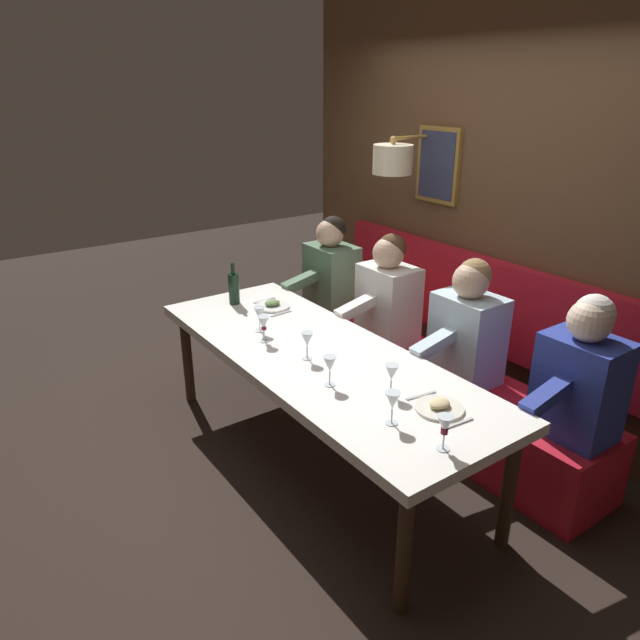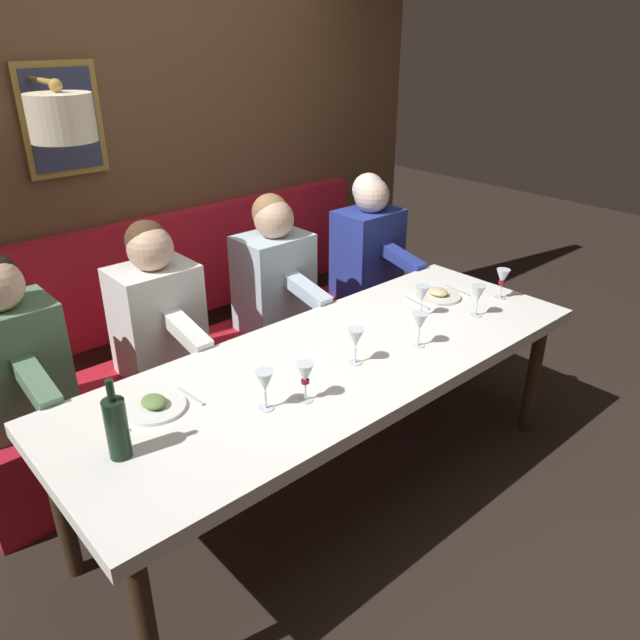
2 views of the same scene
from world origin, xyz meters
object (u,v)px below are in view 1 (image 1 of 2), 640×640
at_px(wine_glass_6, 392,373).
at_px(wine_bottle, 234,288).
at_px(wine_glass_5, 264,324).
at_px(wine_glass_0, 259,314).
at_px(wine_glass_3, 307,340).
at_px(diner_far, 331,269).
at_px(diner_nearest, 581,373).
at_px(wine_glass_1, 330,365).
at_px(wine_glass_4, 445,426).
at_px(dining_table, 318,362).
at_px(diner_near, 467,326).
at_px(wine_glass_2, 393,401).
at_px(diner_middle, 388,293).

xyz_separation_m(wine_glass_6, wine_bottle, (-0.04, 1.62, -0.00)).
bearing_deg(wine_bottle, wine_glass_5, -102.91).
xyz_separation_m(wine_glass_0, wine_bottle, (0.10, 0.54, -0.00)).
relative_size(wine_glass_3, wine_glass_6, 1.00).
height_order(wine_glass_3, wine_glass_6, same).
distance_m(diner_far, wine_glass_6, 1.89).
distance_m(diner_nearest, wine_glass_1, 1.30).
bearing_deg(wine_glass_1, diner_nearest, -35.80).
height_order(wine_glass_0, wine_glass_4, same).
relative_size(dining_table, wine_glass_4, 15.20).
distance_m(diner_nearest, diner_near, 0.77).
xyz_separation_m(diner_near, wine_glass_5, (-1.05, 0.67, 0.04)).
distance_m(wine_glass_2, wine_bottle, 1.83).
distance_m(diner_nearest, diner_far, 2.19).
bearing_deg(wine_glass_1, wine_glass_2, -88.04).
relative_size(diner_far, wine_glass_2, 4.82).
xyz_separation_m(diner_near, wine_glass_3, (-0.98, 0.32, 0.04)).
distance_m(diner_nearest, wine_glass_0, 1.87).
bearing_deg(dining_table, diner_near, -21.60).
bearing_deg(wine_glass_4, wine_glass_3, 89.04).
xyz_separation_m(dining_table, wine_glass_3, (-0.09, -0.03, 0.18)).
bearing_deg(wine_glass_3, wine_glass_1, -103.59).
xyz_separation_m(wine_glass_0, wine_glass_2, (-0.04, -1.29, 0.00)).
xyz_separation_m(diner_nearest, diner_far, (0.00, 2.19, 0.00)).
relative_size(dining_table, diner_nearest, 3.15).
bearing_deg(wine_glass_5, wine_glass_2, -89.20).
bearing_deg(wine_glass_6, wine_glass_2, -130.91).
bearing_deg(wine_glass_2, diner_near, 24.37).
bearing_deg(wine_bottle, wine_glass_4, -92.64).
height_order(diner_nearest, wine_bottle, diner_nearest).
relative_size(wine_glass_4, wine_bottle, 0.55).
height_order(wine_glass_1, wine_glass_3, same).
bearing_deg(wine_bottle, wine_glass_2, -94.44).
xyz_separation_m(diner_nearest, diner_near, (0.00, 0.77, 0.00)).
distance_m(dining_table, wine_glass_5, 0.40).
bearing_deg(diner_nearest, dining_table, 128.35).
height_order(diner_near, diner_far, same).
xyz_separation_m(diner_near, wine_glass_6, (-0.86, -0.26, 0.04)).
relative_size(diner_nearest, wine_glass_2, 4.82).
height_order(diner_middle, wine_glass_6, diner_middle).
height_order(dining_table, diner_near, diner_near).
relative_size(wine_glass_1, wine_glass_4, 1.00).
xyz_separation_m(wine_glass_0, wine_glass_3, (0.02, -0.50, 0.00)).
bearing_deg(wine_glass_1, wine_glass_5, 89.99).
bearing_deg(diner_middle, wine_glass_1, -144.84).
xyz_separation_m(dining_table, wine_glass_5, (-0.17, 0.32, 0.18)).
bearing_deg(wine_glass_2, wine_glass_1, 91.96).
relative_size(diner_near, wine_glass_2, 4.82).
distance_m(wine_glass_0, wine_glass_2, 1.29).
distance_m(dining_table, diner_near, 0.96).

